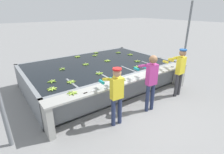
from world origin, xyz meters
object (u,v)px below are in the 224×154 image
(banana_bunch_floating_2, at_px, (118,53))
(banana_bunch_ledge_0, at_px, (122,79))
(banana_bunch_floating_4, at_px, (137,61))
(banana_bunch_floating_3, at_px, (107,61))
(banana_bunch_floating_0, at_px, (95,55))
(banana_bunch_floating_9, at_px, (86,64))
(banana_bunch_floating_13, at_px, (71,82))
(banana_bunch_floating_12, at_px, (96,53))
(banana_bunch_floating_7, at_px, (77,57))
(banana_bunch_floating_11, at_px, (52,89))
(worker_0, at_px, (116,92))
(banana_bunch_floating_10, at_px, (137,67))
(banana_bunch_floating_1, at_px, (99,73))
(support_post_right, at_px, (186,40))
(worker_2, at_px, (180,68))
(banana_bunch_ledge_2, at_px, (155,69))
(banana_bunch_floating_6, at_px, (130,54))
(banana_bunch_floating_8, at_px, (62,69))
(banana_bunch_ledge_1, at_px, (72,93))
(worker_1, at_px, (151,78))
(knife_0, at_px, (174,67))
(banana_bunch_floating_5, at_px, (52,81))
(knife_1, at_px, (88,92))

(banana_bunch_floating_2, height_order, banana_bunch_ledge_0, banana_bunch_ledge_0)
(banana_bunch_floating_4, bearing_deg, banana_bunch_floating_3, 140.98)
(banana_bunch_floating_4, bearing_deg, banana_bunch_floating_0, 116.38)
(banana_bunch_floating_9, xyz_separation_m, banana_bunch_floating_13, (-1.16, -1.27, -0.00))
(banana_bunch_floating_13, bearing_deg, banana_bunch_floating_12, 47.11)
(banana_bunch_floating_7, bearing_deg, banana_bunch_floating_9, -101.28)
(banana_bunch_floating_11, bearing_deg, banana_bunch_floating_13, 14.42)
(banana_bunch_floating_2, bearing_deg, worker_0, -128.83)
(banana_bunch_floating_7, distance_m, banana_bunch_floating_10, 2.85)
(banana_bunch_floating_3, height_order, banana_bunch_floating_7, same)
(banana_bunch_floating_1, xyz_separation_m, banana_bunch_floating_10, (1.46, -0.24, 0.00))
(banana_bunch_floating_11, bearing_deg, support_post_right, -0.16)
(banana_bunch_floating_2, relative_size, banana_bunch_floating_7, 0.98)
(worker_2, distance_m, banana_bunch_ledge_2, 0.82)
(banana_bunch_floating_12, relative_size, banana_bunch_ledge_2, 0.92)
(banana_bunch_floating_10, height_order, banana_bunch_floating_12, same)
(banana_bunch_floating_6, bearing_deg, banana_bunch_ledge_0, -136.35)
(banana_bunch_floating_1, bearing_deg, banana_bunch_floating_12, 60.91)
(banana_bunch_floating_6, height_order, banana_bunch_floating_12, same)
(worker_0, bearing_deg, banana_bunch_floating_8, 98.85)
(banana_bunch_floating_10, distance_m, banana_bunch_floating_12, 2.76)
(banana_bunch_floating_10, bearing_deg, banana_bunch_floating_2, 68.76)
(banana_bunch_floating_2, relative_size, banana_bunch_floating_9, 0.99)
(banana_bunch_ledge_1, bearing_deg, support_post_right, 5.32)
(banana_bunch_floating_3, distance_m, banana_bunch_ledge_2, 2.03)
(banana_bunch_floating_4, height_order, banana_bunch_floating_12, same)
(worker_0, relative_size, banana_bunch_ledge_1, 5.67)
(banana_bunch_floating_2, distance_m, banana_bunch_ledge_1, 4.52)
(worker_2, height_order, banana_bunch_floating_1, worker_2)
(banana_bunch_ledge_2, bearing_deg, worker_1, -145.14)
(knife_0, bearing_deg, banana_bunch_ledge_2, 165.10)
(banana_bunch_floating_12, bearing_deg, banana_bunch_floating_4, -74.57)
(banana_bunch_floating_3, xyz_separation_m, banana_bunch_floating_7, (-0.70, 1.32, 0.00))
(banana_bunch_floating_7, relative_size, banana_bunch_ledge_2, 1.00)
(banana_bunch_floating_0, bearing_deg, banana_bunch_floating_5, -143.93)
(banana_bunch_ledge_0, distance_m, support_post_right, 4.20)
(banana_bunch_floating_13, bearing_deg, banana_bunch_ledge_2, -14.06)
(banana_bunch_floating_1, bearing_deg, worker_1, -61.72)
(banana_bunch_floating_6, bearing_deg, knife_0, -88.03)
(banana_bunch_floating_10, height_order, banana_bunch_ledge_0, banana_bunch_ledge_0)
(banana_bunch_floating_7, distance_m, banana_bunch_ledge_0, 3.24)
(worker_1, height_order, banana_bunch_floating_2, worker_1)
(knife_0, bearing_deg, banana_bunch_floating_7, 123.00)
(banana_bunch_floating_12, xyz_separation_m, banana_bunch_ledge_2, (0.38, -3.34, 0.00))
(banana_bunch_floating_3, bearing_deg, banana_bunch_floating_0, 87.51)
(knife_1, bearing_deg, banana_bunch_floating_9, 63.23)
(banana_bunch_floating_3, bearing_deg, knife_0, -54.09)
(banana_bunch_floating_10, relative_size, banana_bunch_floating_11, 0.96)
(banana_bunch_floating_3, height_order, support_post_right, support_post_right)
(banana_bunch_floating_0, bearing_deg, banana_bunch_ledge_1, -129.43)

